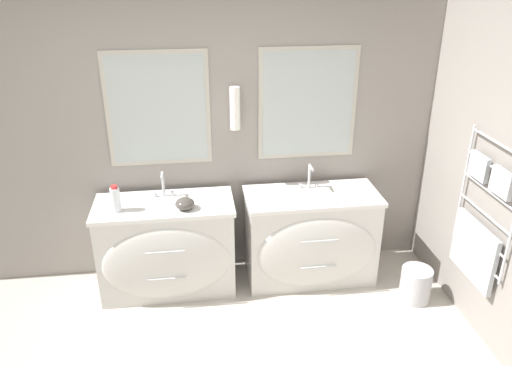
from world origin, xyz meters
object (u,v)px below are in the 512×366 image
Objects in this scene: vanity_left at (168,247)px; amenity_bowl at (185,204)px; vanity_right at (312,237)px; waste_bin at (416,284)px; toiletry_bottle at (116,199)px.

vanity_left is 7.43× the size of amenity_bowl.
vanity_right is 3.86× the size of waste_bin.
vanity_right is at bearing 1.89° from toiletry_bottle.
amenity_bowl reaches higher than vanity_left.
waste_bin is (2.03, -0.42, -0.26)m from vanity_left.
toiletry_bottle reaches higher than vanity_left.
vanity_left is at bearing 168.30° from waste_bin.
toiletry_bottle reaches higher than waste_bin.
vanity_left is 5.15× the size of toiletry_bottle.
amenity_bowl is at bearing -4.01° from toiletry_bottle.
vanity_left is 3.86× the size of waste_bin.
vanity_right is 0.94m from waste_bin.
toiletry_bottle is 0.75× the size of waste_bin.
waste_bin is at bearing -8.77° from toiletry_bottle.
vanity_left is 0.48m from amenity_bowl.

